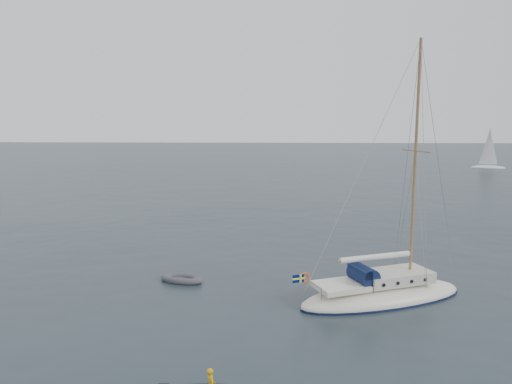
{
  "coord_description": "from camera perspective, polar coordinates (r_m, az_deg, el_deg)",
  "views": [
    {
      "loc": [
        -1.63,
        -26.18,
        8.97
      ],
      "look_at": [
        -2.65,
        0.0,
        5.02
      ],
      "focal_mm": 35.0,
      "sensor_mm": 36.0,
      "label": 1
    }
  ],
  "objects": [
    {
      "name": "ground",
      "position": [
        27.73,
        5.58,
        -10.35
      ],
      "size": [
        300.0,
        300.0,
        0.0
      ],
      "primitive_type": "plane",
      "color": "black",
      "rests_on": "ground"
    },
    {
      "name": "sailboat",
      "position": [
        25.65,
        14.31,
        -9.8
      ],
      "size": [
        9.29,
        2.78,
        13.22
      ],
      "rotation": [
        0.0,
        0.0,
        0.38
      ],
      "color": "silver",
      "rests_on": "ground"
    },
    {
      "name": "dinghy",
      "position": [
        28.1,
        -8.52,
        -9.81
      ],
      "size": [
        2.49,
        1.12,
        0.36
      ],
      "rotation": [
        0.0,
        0.0,
        -0.29
      ],
      "color": "#4C4C51",
      "rests_on": "ground"
    },
    {
      "name": "distant_yacht_b",
      "position": [
        97.2,
        25.07,
        4.39
      ],
      "size": [
        5.74,
        3.06,
        7.6
      ],
      "rotation": [
        0.0,
        0.0,
        -0.28
      ],
      "color": "silver",
      "rests_on": "ground"
    }
  ]
}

